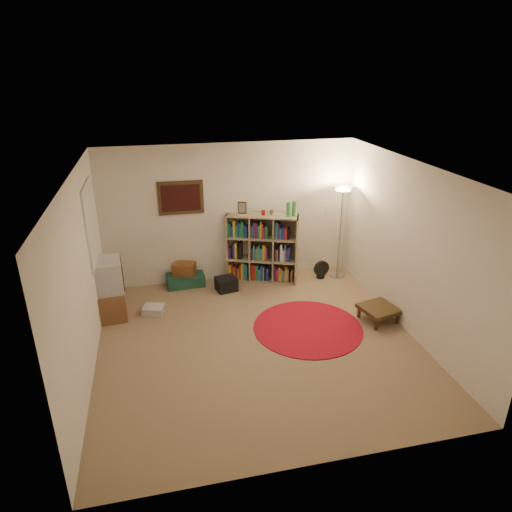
# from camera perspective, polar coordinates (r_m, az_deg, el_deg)

# --- Properties ---
(room) EXTENTS (4.54, 4.54, 2.54)m
(room) POSITION_cam_1_polar(r_m,az_deg,el_deg) (6.13, -0.27, -0.70)
(room) COLOR #846A4D
(room) RESTS_ON ground
(bookshelf) EXTENTS (1.31, 0.79, 1.52)m
(bookshelf) POSITION_cam_1_polar(r_m,az_deg,el_deg) (8.27, 0.67, 0.87)
(bookshelf) COLOR #867959
(bookshelf) RESTS_ON ground
(floor_lamp) EXTENTS (0.36, 0.36, 1.73)m
(floor_lamp) POSITION_cam_1_polar(r_m,az_deg,el_deg) (8.30, 10.73, 6.58)
(floor_lamp) COLOR #A0A1A4
(floor_lamp) RESTS_ON ground
(floor_fan) EXTENTS (0.31, 0.19, 0.34)m
(floor_fan) POSITION_cam_1_polar(r_m,az_deg,el_deg) (8.60, 8.16, -1.66)
(floor_fan) COLOR black
(floor_fan) RESTS_ON ground
(tv_stand) EXTENTS (0.52, 0.69, 0.95)m
(tv_stand) POSITION_cam_1_polar(r_m,az_deg,el_deg) (7.51, -17.91, -3.99)
(tv_stand) COLOR brown
(tv_stand) RESTS_ON ground
(dvd_box) EXTENTS (0.39, 0.35, 0.11)m
(dvd_box) POSITION_cam_1_polar(r_m,az_deg,el_deg) (7.60, -12.69, -6.52)
(dvd_box) COLOR #B6B7BB
(dvd_box) RESTS_ON ground
(suitcase) EXTENTS (0.68, 0.46, 0.21)m
(suitcase) POSITION_cam_1_polar(r_m,az_deg,el_deg) (8.38, -8.82, -2.88)
(suitcase) COLOR #163C2F
(suitcase) RESTS_ON ground
(wicker_basket) EXTENTS (0.46, 0.39, 0.22)m
(wicker_basket) POSITION_cam_1_polar(r_m,az_deg,el_deg) (8.27, -8.96, -1.61)
(wicker_basket) COLOR brown
(wicker_basket) RESTS_ON suitcase
(duffel_bag) EXTENTS (0.40, 0.35, 0.24)m
(duffel_bag) POSITION_cam_1_polar(r_m,az_deg,el_deg) (8.10, -3.73, -3.50)
(duffel_bag) COLOR black
(duffel_bag) RESTS_ON ground
(red_rug) EXTENTS (1.66, 1.66, 0.01)m
(red_rug) POSITION_cam_1_polar(r_m,az_deg,el_deg) (7.07, 6.50, -8.88)
(red_rug) COLOR maroon
(red_rug) RESTS_ON ground
(side_table) EXTENTS (0.62, 0.62, 0.24)m
(side_table) POSITION_cam_1_polar(r_m,az_deg,el_deg) (7.38, 15.09, -6.45)
(side_table) COLOR #322411
(side_table) RESTS_ON ground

